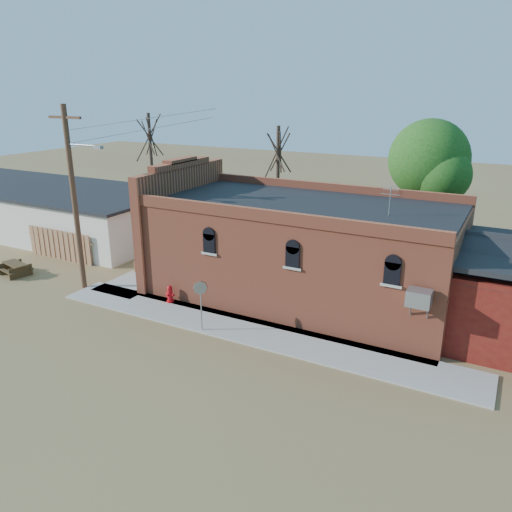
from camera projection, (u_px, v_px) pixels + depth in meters
The scene contains 14 objects.
ground at pixel (206, 332), 20.79m from camera, with size 120.00×120.00×0.00m, color brown.
sidewalk_south at pixel (248, 330), 20.86m from camera, with size 19.00×2.20×0.08m, color #9E9991.
sidewalk_west at pixel (172, 265), 28.61m from camera, with size 2.60×10.00×0.08m, color #9E9991.
brick_bar at pixel (296, 249), 23.91m from camera, with size 16.40×7.97×6.30m.
storage_building at pixel (44, 208), 35.47m from camera, with size 20.40×8.40×3.17m.
wood_fence at pixel (60, 245), 29.40m from camera, with size 5.20×0.10×1.80m, color #8D5B3F, non-canonical shape.
utility_pole at pixel (75, 196), 23.92m from camera, with size 3.12×0.26×9.00m.
tree_bare_near at pixel (278, 151), 31.11m from camera, with size 2.80×2.80×7.65m.
tree_bare_far at pixel (150, 136), 36.74m from camera, with size 2.80×2.80×8.16m.
tree_leafy at pixel (429, 160), 27.52m from camera, with size 4.40×4.40×8.15m.
fire_hydrant at pixel (170, 294), 23.43m from camera, with size 0.46×0.42×0.82m.
stop_sign at pixel (201, 293), 20.32m from camera, with size 0.46×0.45×2.17m.
trash_barrel at pixel (167, 270), 26.57m from camera, with size 0.53×0.53×0.81m, color navy.
picnic_table at pixel (15, 267), 27.07m from camera, with size 1.85×1.54×0.68m.
Camera 1 is at (10.66, -15.51, 9.61)m, focal length 35.00 mm.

